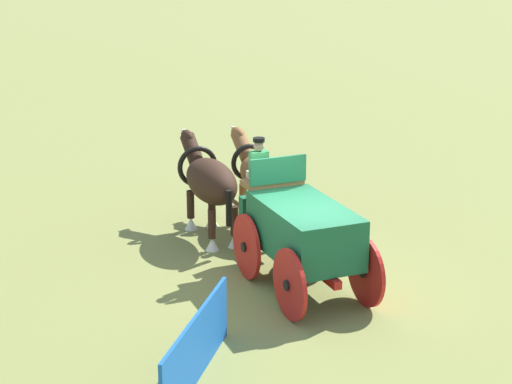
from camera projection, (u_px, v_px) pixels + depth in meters
name	position (u px, v px, depth m)	size (l,w,h in m)	color
ground_plane	(303.00, 290.00, 16.82)	(220.00, 220.00, 0.00)	olive
show_wagon	(301.00, 231.00, 16.60)	(5.54, 2.94, 2.77)	#195B38
draft_horse_near	(209.00, 181.00, 19.41)	(3.07, 1.73, 2.18)	#331E14
draft_horse_off	(262.00, 177.00, 19.91)	(3.03, 1.68, 2.15)	brown
sponsor_banner	(197.00, 348.00, 13.35)	(3.20, 0.06, 1.10)	#1959B2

